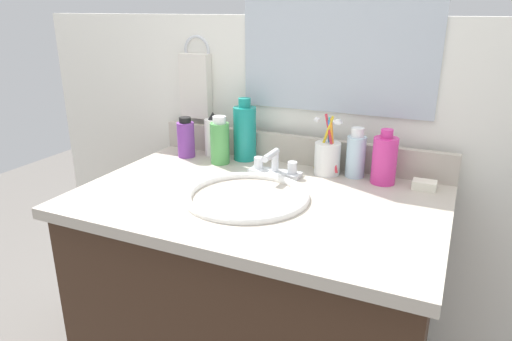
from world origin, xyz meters
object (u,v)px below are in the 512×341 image
object	(u,v)px
hand_towel	(196,86)
cup_white_ceramic	(328,156)
bottle_lotion_white	(213,136)
bottle_toner_green	(220,142)
bottle_mouthwash_teal	(245,132)
faucet	(274,166)
bottle_soap_pink	(384,160)
bottle_gel_clear	(356,155)
soap_bar	(424,185)
bottle_cream_purple	(186,138)

from	to	relation	value
hand_towel	cup_white_ceramic	distance (m)	0.54
bottle_lotion_white	cup_white_ceramic	world-z (taller)	cup_white_ceramic
bottle_toner_green	bottle_mouthwash_teal	world-z (taller)	bottle_mouthwash_teal
bottle_mouthwash_teal	faucet	bearing A→B (deg)	-34.92
bottle_soap_pink	bottle_lotion_white	size ratio (longest dim) A/B	1.06
hand_towel	bottle_soap_pink	xyz separation A→B (m)	(0.67, -0.09, -0.15)
hand_towel	faucet	xyz separation A→B (m)	(0.37, -0.16, -0.19)
bottle_soap_pink	bottle_toner_green	world-z (taller)	bottle_soap_pink
bottle_toner_green	bottle_mouthwash_teal	distance (m)	0.09
bottle_mouthwash_teal	cup_white_ceramic	xyz separation A→B (m)	(0.29, -0.03, -0.04)
faucet	bottle_soap_pink	xyz separation A→B (m)	(0.31, 0.07, 0.04)
bottle_soap_pink	bottle_mouthwash_teal	xyz separation A→B (m)	(-0.46, 0.03, 0.02)
bottle_gel_clear	bottle_lotion_white	distance (m)	0.49
cup_white_ceramic	soap_bar	world-z (taller)	cup_white_ceramic
faucet	bottle_lotion_white	distance (m)	0.29
faucet	bottle_soap_pink	distance (m)	0.32
bottle_gel_clear	soap_bar	world-z (taller)	bottle_gel_clear
hand_towel	bottle_toner_green	world-z (taller)	hand_towel
bottle_mouthwash_teal	bottle_toner_green	bearing A→B (deg)	-128.71
hand_towel	bottle_mouthwash_teal	xyz separation A→B (m)	(0.22, -0.06, -0.13)
bottle_soap_pink	cup_white_ceramic	distance (m)	0.17
bottle_soap_pink	cup_white_ceramic	bearing A→B (deg)	177.33
bottle_lotion_white	soap_bar	world-z (taller)	bottle_lotion_white
bottle_cream_purple	bottle_soap_pink	bearing A→B (deg)	1.96
cup_white_ceramic	soap_bar	size ratio (longest dim) A/B	2.88
bottle_lotion_white	cup_white_ceramic	size ratio (longest dim) A/B	0.81
bottle_gel_clear	bottle_lotion_white	bearing A→B (deg)	178.65
bottle_cream_purple	bottle_lotion_white	world-z (taller)	bottle_lotion_white
faucet	bottle_gel_clear	xyz separation A→B (m)	(0.22, 0.09, 0.04)
hand_towel	soap_bar	bearing A→B (deg)	-6.67
bottle_cream_purple	bottle_toner_green	bearing A→B (deg)	-5.82
bottle_gel_clear	bottle_toner_green	distance (m)	0.43
hand_towel	bottle_lotion_white	xyz separation A→B (m)	(0.10, -0.06, -0.15)
bottle_lotion_white	bottle_cream_purple	bearing A→B (deg)	-144.43
hand_towel	bottle_cream_purple	size ratio (longest dim) A/B	1.62
bottle_gel_clear	bottle_cream_purple	distance (m)	0.57
bottle_gel_clear	bottle_mouthwash_teal	size ratio (longest dim) A/B	0.73
bottle_toner_green	cup_white_ceramic	bearing A→B (deg)	7.28
bottle_lotion_white	soap_bar	bearing A→B (deg)	-2.74
bottle_lotion_white	bottle_toner_green	bearing A→B (deg)	-47.45
bottle_cream_purple	cup_white_ceramic	world-z (taller)	cup_white_ceramic
bottle_soap_pink	bottle_cream_purple	world-z (taller)	bottle_soap_pink
bottle_cream_purple	bottle_mouthwash_teal	xyz separation A→B (m)	(0.19, 0.06, 0.03)
bottle_toner_green	bottle_lotion_white	xyz separation A→B (m)	(-0.06, 0.07, -0.01)
cup_white_ceramic	soap_bar	xyz separation A→B (m)	(0.28, -0.01, -0.04)
faucet	bottle_gel_clear	distance (m)	0.24
bottle_mouthwash_teal	bottle_lotion_white	bearing A→B (deg)	-179.31
hand_towel	bottle_toner_green	distance (m)	0.25
hand_towel	faucet	size ratio (longest dim) A/B	1.38
bottle_cream_purple	cup_white_ceramic	bearing A→B (deg)	3.56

